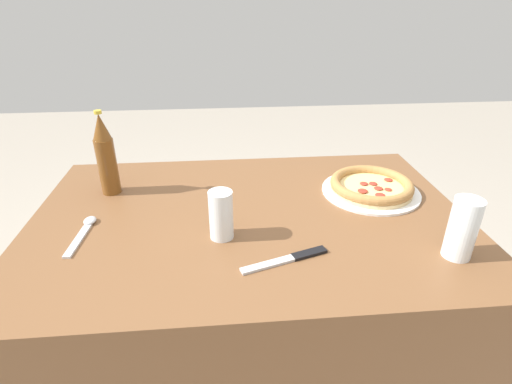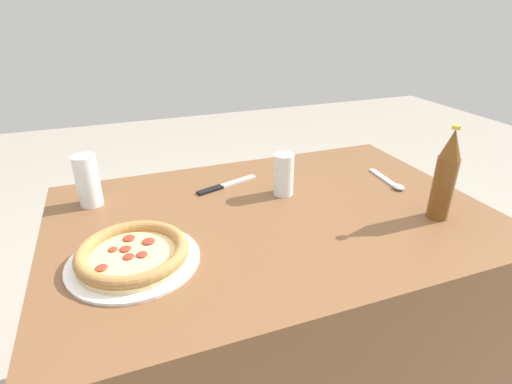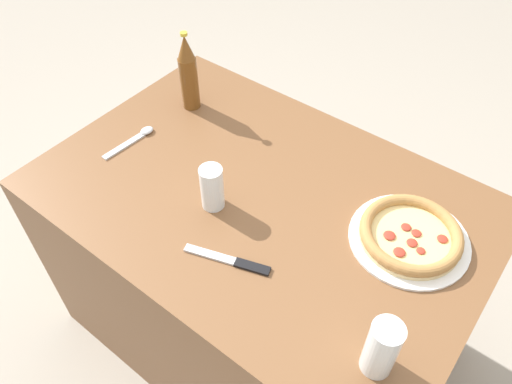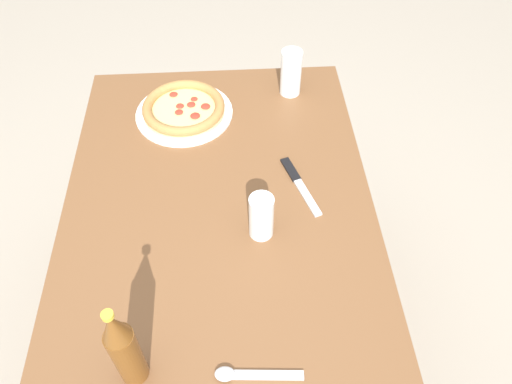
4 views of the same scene
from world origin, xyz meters
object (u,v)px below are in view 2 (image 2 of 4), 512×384
at_px(knife, 225,185).
at_px(spoon, 391,183).
at_px(glass_iced_tea, 88,184).
at_px(glass_orange_juice, 284,176).
at_px(beer_bottle, 445,176).
at_px(pizza_margherita, 133,254).

bearing_deg(knife, spoon, -18.70).
relative_size(glass_iced_tea, knife, 0.70).
bearing_deg(glass_orange_juice, beer_bottle, -39.86).
bearing_deg(glass_iced_tea, knife, -2.54).
height_order(glass_iced_tea, spoon, glass_iced_tea).
relative_size(pizza_margherita, spoon, 1.63).
bearing_deg(spoon, pizza_margherita, -169.91).
relative_size(beer_bottle, knife, 1.21).
height_order(glass_iced_tea, knife, glass_iced_tea).
bearing_deg(glass_orange_juice, spoon, -9.43).
height_order(glass_iced_tea, beer_bottle, beer_bottle).
xyz_separation_m(beer_bottle, knife, (-0.51, 0.41, -0.12)).
relative_size(glass_iced_tea, beer_bottle, 0.58).
height_order(glass_orange_juice, glass_iced_tea, glass_iced_tea).
distance_m(glass_orange_juice, beer_bottle, 0.46).
bearing_deg(beer_bottle, glass_iced_tea, 155.09).
bearing_deg(beer_bottle, pizza_margherita, 174.58).
distance_m(pizza_margherita, knife, 0.46).
height_order(pizza_margherita, glass_iced_tea, glass_iced_tea).
relative_size(pizza_margherita, glass_orange_juice, 2.33).
height_order(pizza_margherita, glass_orange_juice, glass_orange_juice).
distance_m(beer_bottle, spoon, 0.26).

